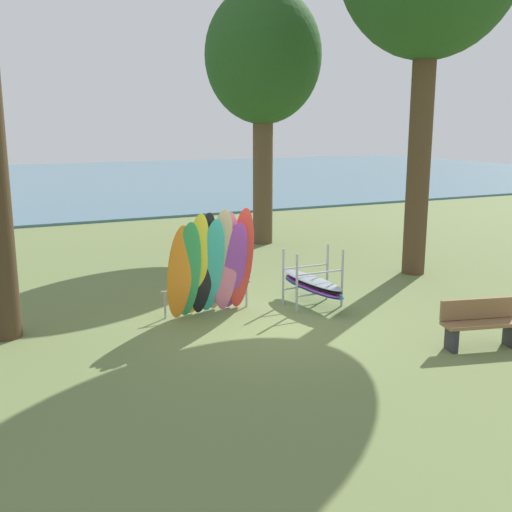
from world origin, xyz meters
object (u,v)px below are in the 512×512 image
(tree_mid_behind, at_px, (263,60))
(board_storage_rack, at_px, (312,283))
(leaning_board_pile, at_px, (212,266))
(park_bench, at_px, (480,323))

(tree_mid_behind, xyz_separation_m, board_storage_rack, (-2.09, -6.78, -5.25))
(leaning_board_pile, relative_size, park_bench, 1.55)
(leaning_board_pile, bearing_deg, park_bench, -45.32)
(tree_mid_behind, relative_size, board_storage_rack, 3.72)
(leaning_board_pile, height_order, park_bench, leaning_board_pile)
(tree_mid_behind, relative_size, leaning_board_pile, 3.52)
(tree_mid_behind, bearing_deg, park_bench, -93.96)
(leaning_board_pile, relative_size, board_storage_rack, 1.06)
(tree_mid_behind, xyz_separation_m, park_bench, (-0.70, -10.17, -5.29))
(board_storage_rack, relative_size, park_bench, 1.46)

